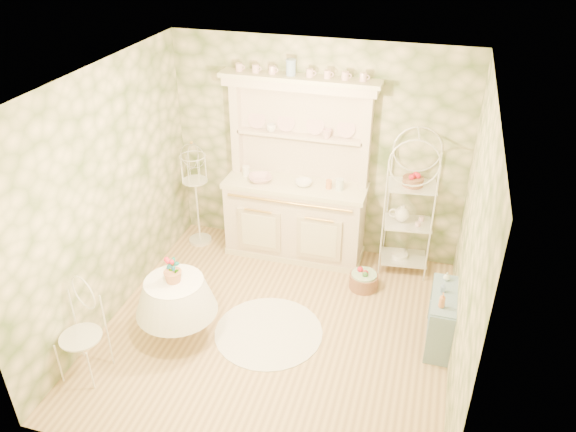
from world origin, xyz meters
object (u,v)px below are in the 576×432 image
(round_table, at_px, (178,312))
(floor_basket, at_px, (364,280))
(cafe_chair, at_px, (81,337))
(side_shelf, at_px, (441,320))
(bakers_rack, at_px, (410,203))
(kitchen_dresser, at_px, (295,173))
(birdcage_stand, at_px, (196,195))

(round_table, distance_m, floor_basket, 2.21)
(cafe_chair, bearing_deg, side_shelf, 44.95)
(bakers_rack, height_order, floor_basket, bakers_rack)
(side_shelf, distance_m, floor_basket, 1.15)
(kitchen_dresser, bearing_deg, side_shelf, -32.52)
(kitchen_dresser, distance_m, round_table, 2.17)
(side_shelf, xyz_separation_m, round_table, (-2.63, -0.66, 0.03))
(bakers_rack, height_order, side_shelf, bakers_rack)
(birdcage_stand, bearing_deg, side_shelf, -19.30)
(bakers_rack, distance_m, side_shelf, 1.48)
(bakers_rack, relative_size, cafe_chair, 2.06)
(floor_basket, bearing_deg, side_shelf, -38.01)
(birdcage_stand, distance_m, floor_basket, 2.39)
(kitchen_dresser, xyz_separation_m, birdcage_stand, (-1.30, -0.09, -0.44))
(birdcage_stand, bearing_deg, floor_basket, -10.22)
(round_table, relative_size, birdcage_stand, 0.45)
(kitchen_dresser, xyz_separation_m, round_table, (-0.75, -1.86, -0.83))
(side_shelf, xyz_separation_m, birdcage_stand, (-3.18, 1.11, 0.42))
(round_table, distance_m, cafe_chair, 0.98)
(side_shelf, height_order, birdcage_stand, birdcage_stand)
(bakers_rack, distance_m, round_table, 2.92)
(cafe_chair, distance_m, birdcage_stand, 2.51)
(birdcage_stand, height_order, floor_basket, birdcage_stand)
(round_table, bearing_deg, cafe_chair, -131.18)
(bakers_rack, xyz_separation_m, birdcage_stand, (-2.69, -0.13, -0.22))
(bakers_rack, height_order, round_table, bakers_rack)
(kitchen_dresser, height_order, bakers_rack, kitchen_dresser)
(bakers_rack, distance_m, floor_basket, 1.06)
(cafe_chair, relative_size, birdcage_stand, 0.63)
(side_shelf, bearing_deg, kitchen_dresser, 139.69)
(side_shelf, relative_size, birdcage_stand, 0.46)
(side_shelf, bearing_deg, cafe_chair, -164.78)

